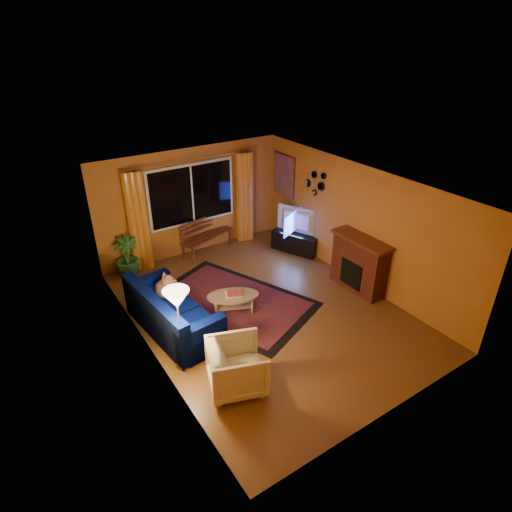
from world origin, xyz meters
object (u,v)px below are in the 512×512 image
bench (208,244)px  armchair (237,364)px  coffee_table (233,303)px  tv_console (295,242)px  sofa (173,310)px  floor_lamp (180,330)px

bench → armchair: (-1.66, -4.14, 0.21)m
coffee_table → tv_console: (2.51, 1.30, 0.06)m
sofa → armchair: bearing=-88.3°
sofa → floor_lamp: floor_lamp is taller
sofa → armchair: (0.24, -1.80, 0.00)m
floor_lamp → coffee_table: (1.45, 0.87, -0.54)m
floor_lamp → coffee_table: size_ratio=1.46×
sofa → armchair: size_ratio=2.45×
floor_lamp → armchair: bearing=-58.9°
coffee_table → sofa: bearing=175.9°
armchair → floor_lamp: size_ratio=0.59×
armchair → floor_lamp: bearing=50.8°
bench → armchair: armchair is taller
sofa → floor_lamp: 1.03m
armchair → coffee_table: bearing=-9.1°
armchair → floor_lamp: (-0.51, 0.84, 0.30)m
armchair → coffee_table: armchair is taller
armchair → coffee_table: 1.97m
sofa → tv_console: bearing=12.3°
sofa → tv_console: 3.89m
tv_console → bench: bearing=124.2°
floor_lamp → coffee_table: 1.77m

